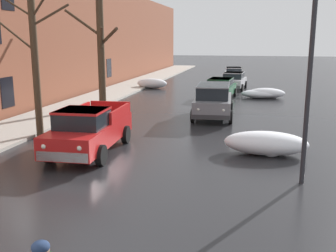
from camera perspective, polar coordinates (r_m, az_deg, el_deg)
left_sidewalk_slab at (r=24.65m, az=-14.01°, el=2.37°), size 3.29×80.00×0.13m
brick_townhouse_facade at (r=25.34m, az=-18.97°, el=12.06°), size 0.63×80.00×8.68m
snow_bank_along_left_kerb at (r=15.12m, az=13.91°, el=-2.44°), size 3.07×1.49×0.85m
snow_bank_mid_block_left at (r=34.65m, az=-2.31°, el=6.11°), size 2.62×1.22×0.85m
snow_bank_near_corner_right at (r=29.60m, az=13.14°, el=4.50°), size 2.64×1.43×0.63m
snow_bank_far_right_pile at (r=29.71m, az=13.98°, el=4.58°), size 2.61×1.36×0.72m
bare_tree_second_along_sidewalk at (r=17.72m, az=-18.55°, el=10.50°), size 3.58×2.98×7.61m
bare_tree_mid_block at (r=24.25m, az=-9.64°, el=11.34°), size 3.75×1.74×7.44m
pickup_truck_red_approaching_near_lane at (r=15.08m, az=-11.25°, el=-0.55°), size 2.26×5.17×1.76m
suv_grey_parked_kerbside_close at (r=21.54m, az=6.49°, el=3.74°), size 2.29×4.51×1.82m
sedan_green_parked_kerbside_mid at (r=28.91m, az=7.47°, el=5.45°), size 2.26×4.52×1.42m
sedan_silver_parked_far_down_block at (r=34.42m, az=9.36°, el=6.48°), size 2.26×4.16×1.42m
sedan_white_queued_behind_truck at (r=40.46m, az=9.37°, el=7.34°), size 2.16×4.32×1.42m
street_lamp_post at (r=11.91m, az=19.78°, el=9.01°), size 0.44×0.24×6.56m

